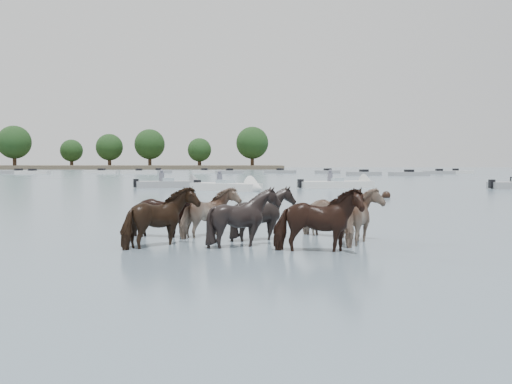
{
  "coord_description": "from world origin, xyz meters",
  "views": [
    {
      "loc": [
        2.21,
        -12.16,
        1.83
      ],
      "look_at": [
        2.25,
        1.68,
        1.1
      ],
      "focal_mm": 39.58,
      "sensor_mm": 36.0,
      "label": 1
    }
  ],
  "objects": [
    {
      "name": "ground",
      "position": [
        0.0,
        0.0,
        0.0
      ],
      "size": [
        400.0,
        400.0,
        0.0
      ],
      "primitive_type": "plane",
      "color": "slate",
      "rests_on": "ground"
    },
    {
      "name": "shoreline",
      "position": [
        -70.0,
        150.0,
        0.5
      ],
      "size": [
        160.0,
        30.0,
        1.0
      ],
      "primitive_type": "cube",
      "color": "#4C4233",
      "rests_on": "ground"
    },
    {
      "name": "pony_herd",
      "position": [
        2.21,
        0.62,
        0.54
      ],
      "size": [
        6.38,
        3.71,
        1.54
      ],
      "color": "black",
      "rests_on": "ground"
    },
    {
      "name": "swimming_pony",
      "position": [
        9.01,
        17.05,
        0.1
      ],
      "size": [
        0.72,
        0.44,
        0.44
      ],
      "color": "black",
      "rests_on": "ground"
    },
    {
      "name": "motorboat_a",
      "position": [
        -3.46,
        29.11,
        0.23
      ],
      "size": [
        5.19,
        3.1,
        1.92
      ],
      "rotation": [
        0.0,
        0.0,
        0.33
      ],
      "color": "gray",
      "rests_on": "ground"
    },
    {
      "name": "motorboat_b",
      "position": [
        0.95,
        24.22,
        0.23
      ],
      "size": [
        5.21,
        4.18,
        1.92
      ],
      "rotation": [
        0.0,
        0.0,
        -0.58
      ],
      "color": "silver",
      "rests_on": "ground"
    },
    {
      "name": "motorboat_c",
      "position": [
        8.82,
        28.8,
        0.22
      ],
      "size": [
        6.15,
        3.44,
        1.92
      ],
      "rotation": [
        0.0,
        0.0,
        0.33
      ],
      "color": "silver",
      "rests_on": "ground"
    },
    {
      "name": "distant_flotilla",
      "position": [
        0.11,
        75.56,
        0.26
      ],
      "size": [
        102.71,
        22.6,
        0.93
      ],
      "color": "silver",
      "rests_on": "ground"
    }
  ]
}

